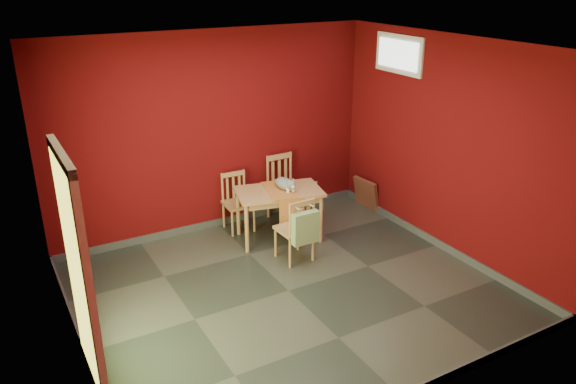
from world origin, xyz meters
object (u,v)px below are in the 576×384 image
chair_far_right (284,187)px  chair_near (296,228)px  chair_far_left (237,201)px  dining_table (279,196)px  tote_bag (305,228)px  cat (285,181)px  picture_frame (366,194)px

chair_far_right → chair_near: size_ratio=1.11×
chair_far_left → dining_table: bearing=-56.8°
dining_table → chair_far_left: size_ratio=1.52×
chair_near → tote_bag: bearing=-88.4°
dining_table → tote_bag: (-0.10, -0.85, -0.08)m
dining_table → cat: 0.21m
chair_far_left → chair_far_right: size_ratio=0.86×
dining_table → chair_far_right: 0.66m
dining_table → chair_far_left: 0.68m
chair_near → picture_frame: (1.75, 0.88, -0.20)m
tote_bag → chair_far_left: bearing=100.2°
chair_near → tote_bag: size_ratio=1.81×
dining_table → picture_frame: bearing=8.4°
chair_near → chair_far_left: bearing=101.7°
tote_bag → cat: (0.20, 0.86, 0.27)m
chair_far_right → cat: size_ratio=2.32×
tote_bag → picture_frame: bearing=32.0°
dining_table → chair_near: size_ratio=1.45×
dining_table → chair_far_right: size_ratio=1.31×
chair_far_left → chair_far_right: 0.74m
chair_far_left → chair_near: (0.25, -1.18, 0.02)m
dining_table → chair_far_right: (0.38, 0.53, -0.13)m
tote_bag → cat: bearing=76.9°
tote_bag → picture_frame: tote_bag is taller
tote_bag → dining_table: bearing=82.9°
dining_table → tote_bag: size_ratio=2.63×
chair_far_left → chair_far_right: (0.74, -0.02, 0.07)m
chair_far_right → chair_near: (-0.49, -1.17, -0.05)m
chair_near → cat: (0.21, 0.65, 0.36)m
dining_table → chair_far_left: chair_far_left is taller
picture_frame → cat: bearing=-171.5°
picture_frame → dining_table: bearing=-171.6°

